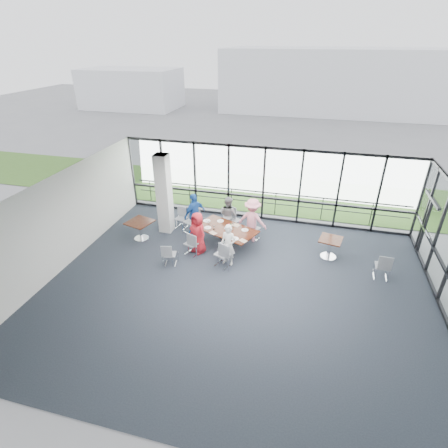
% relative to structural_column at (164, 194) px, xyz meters
% --- Properties ---
extents(floor, '(12.00, 10.00, 0.02)m').
position_rel_structural_column_xyz_m(floor, '(3.60, -3.00, -1.61)').
color(floor, '#222832').
rests_on(floor, ground).
extents(ceiling, '(12.00, 10.00, 0.04)m').
position_rel_structural_column_xyz_m(ceiling, '(3.60, -3.00, 1.60)').
color(ceiling, white).
rests_on(ceiling, ground).
extents(wall_left, '(0.10, 10.00, 3.20)m').
position_rel_structural_column_xyz_m(wall_left, '(-2.40, -3.00, 0.00)').
color(wall_left, silver).
rests_on(wall_left, ground).
extents(wall_front, '(12.00, 0.10, 3.20)m').
position_rel_structural_column_xyz_m(wall_front, '(3.60, -8.00, 0.00)').
color(wall_front, silver).
rests_on(wall_front, ground).
extents(curtain_wall_back, '(12.00, 0.10, 3.20)m').
position_rel_structural_column_xyz_m(curtain_wall_back, '(3.60, 2.00, 0.00)').
color(curtain_wall_back, white).
rests_on(curtain_wall_back, ground).
extents(exit_door, '(0.12, 1.60, 2.10)m').
position_rel_structural_column_xyz_m(exit_door, '(9.60, 0.75, -0.55)').
color(exit_door, black).
rests_on(exit_door, ground).
extents(structural_column, '(0.50, 0.50, 3.20)m').
position_rel_structural_column_xyz_m(structural_column, '(0.00, 0.00, 0.00)').
color(structural_column, silver).
rests_on(structural_column, ground).
extents(apron, '(80.00, 70.00, 0.02)m').
position_rel_structural_column_xyz_m(apron, '(3.60, 7.00, -1.62)').
color(apron, slate).
rests_on(apron, ground).
extents(grass_strip, '(80.00, 5.00, 0.01)m').
position_rel_structural_column_xyz_m(grass_strip, '(3.60, 5.00, -1.59)').
color(grass_strip, '#39601E').
rests_on(grass_strip, ground).
extents(hangar_main, '(24.00, 10.00, 6.00)m').
position_rel_structural_column_xyz_m(hangar_main, '(7.60, 29.00, 1.40)').
color(hangar_main, silver).
rests_on(hangar_main, ground).
extents(hangar_aux, '(10.00, 6.00, 4.00)m').
position_rel_structural_column_xyz_m(hangar_aux, '(-14.40, 25.00, 0.40)').
color(hangar_aux, silver).
rests_on(hangar_aux, ground).
extents(guard_rail, '(12.00, 0.06, 0.06)m').
position_rel_structural_column_xyz_m(guard_rail, '(3.60, 2.60, -1.10)').
color(guard_rail, '#2D2D33').
rests_on(guard_rail, ground).
extents(main_table, '(2.54, 2.00, 0.75)m').
position_rel_structural_column_xyz_m(main_table, '(2.64, -0.59, -0.95)').
color(main_table, '#340E09').
rests_on(main_table, ground).
extents(side_table_left, '(1.09, 1.09, 0.75)m').
position_rel_structural_column_xyz_m(side_table_left, '(-0.72, -0.89, -0.96)').
color(side_table_left, '#340E09').
rests_on(side_table_left, ground).
extents(side_table_right, '(0.89, 0.89, 0.75)m').
position_rel_structural_column_xyz_m(side_table_right, '(6.41, -0.40, -0.99)').
color(side_table_right, '#340E09').
rests_on(side_table_right, ground).
extents(diner_near_left, '(0.92, 0.83, 1.59)m').
position_rel_structural_column_xyz_m(diner_near_left, '(1.76, -1.24, -0.81)').
color(diner_near_left, red).
rests_on(diner_near_left, ground).
extents(diner_near_right, '(0.61, 0.50, 1.51)m').
position_rel_structural_column_xyz_m(diner_near_right, '(3.00, -1.71, -0.84)').
color(diner_near_right, white).
rests_on(diner_near_right, ground).
extents(diner_far_left, '(0.88, 0.76, 1.55)m').
position_rel_structural_column_xyz_m(diner_far_left, '(2.46, 0.47, -0.83)').
color(diner_far_left, gray).
rests_on(diner_far_left, ground).
extents(diner_far_right, '(1.20, 0.75, 1.74)m').
position_rel_structural_column_xyz_m(diner_far_right, '(3.50, 0.11, -0.73)').
color(diner_far_right, pink).
rests_on(diner_far_right, ground).
extents(diner_end, '(0.99, 1.15, 1.73)m').
position_rel_structural_column_xyz_m(diner_end, '(1.21, 0.05, -0.74)').
color(diner_end, '#1C52A7').
rests_on(diner_end, ground).
extents(chair_main_nl, '(0.57, 0.57, 0.91)m').
position_rel_structural_column_xyz_m(chair_main_nl, '(1.59, -1.44, -1.15)').
color(chair_main_nl, gray).
rests_on(chair_main_nl, ground).
extents(chair_main_nr, '(0.62, 0.62, 0.96)m').
position_rel_structural_column_xyz_m(chair_main_nr, '(2.86, -1.88, -1.12)').
color(chair_main_nr, gray).
rests_on(chair_main_nr, ground).
extents(chair_main_fl, '(0.64, 0.64, 0.97)m').
position_rel_structural_column_xyz_m(chair_main_fl, '(2.63, 0.61, -1.11)').
color(chair_main_fl, gray).
rests_on(chair_main_fl, ground).
extents(chair_main_fr, '(0.61, 0.61, 0.94)m').
position_rel_structural_column_xyz_m(chair_main_fr, '(3.52, 0.17, -1.13)').
color(chair_main_fr, gray).
rests_on(chair_main_fr, ground).
extents(chair_main_end, '(0.62, 0.62, 0.96)m').
position_rel_structural_column_xyz_m(chair_main_end, '(1.03, 0.09, -1.12)').
color(chair_main_end, gray).
rests_on(chair_main_end, ground).
extents(chair_spare_la, '(0.47, 0.47, 0.80)m').
position_rel_structural_column_xyz_m(chair_spare_la, '(1.07, -2.24, -1.20)').
color(chair_spare_la, gray).
rests_on(chair_spare_la, ground).
extents(chair_spare_lb, '(0.48, 0.48, 0.85)m').
position_rel_structural_column_xyz_m(chair_spare_lb, '(0.50, 0.35, -1.17)').
color(chair_spare_lb, gray).
rests_on(chair_spare_lb, ground).
extents(chair_spare_r, '(0.46, 0.46, 0.91)m').
position_rel_structural_column_xyz_m(chair_spare_r, '(8.06, -1.23, -1.15)').
color(chair_spare_r, gray).
rests_on(chair_spare_r, ground).
extents(plate_nl, '(0.26, 0.26, 0.01)m').
position_rel_structural_column_xyz_m(plate_nl, '(1.97, -0.71, -0.84)').
color(plate_nl, white).
rests_on(plate_nl, main_table).
extents(plate_nr, '(0.28, 0.28, 0.01)m').
position_rel_structural_column_xyz_m(plate_nr, '(3.13, -1.23, -0.84)').
color(plate_nr, white).
rests_on(plate_nr, main_table).
extents(plate_fl, '(0.26, 0.26, 0.01)m').
position_rel_structural_column_xyz_m(plate_fl, '(2.29, -0.07, -0.84)').
color(plate_fl, white).
rests_on(plate_fl, main_table).
extents(plate_fr, '(0.26, 0.26, 0.01)m').
position_rel_structural_column_xyz_m(plate_fr, '(3.34, -0.53, -0.84)').
color(plate_fr, white).
rests_on(plate_fr, main_table).
extents(plate_end, '(0.28, 0.28, 0.01)m').
position_rel_structural_column_xyz_m(plate_end, '(1.78, -0.19, -0.84)').
color(plate_end, white).
rests_on(plate_end, main_table).
extents(tumbler_a, '(0.07, 0.07, 0.14)m').
position_rel_structural_column_xyz_m(tumbler_a, '(2.23, -0.76, -0.78)').
color(tumbler_a, white).
rests_on(tumbler_a, main_table).
extents(tumbler_b, '(0.06, 0.06, 0.13)m').
position_rel_structural_column_xyz_m(tumbler_b, '(2.82, -0.90, -0.79)').
color(tumbler_b, white).
rests_on(tumbler_b, main_table).
extents(tumbler_c, '(0.08, 0.08, 0.15)m').
position_rel_structural_column_xyz_m(tumbler_c, '(2.86, -0.38, -0.77)').
color(tumbler_c, white).
rests_on(tumbler_c, main_table).
extents(tumbler_d, '(0.07, 0.07, 0.13)m').
position_rel_structural_column_xyz_m(tumbler_d, '(1.92, -0.42, -0.78)').
color(tumbler_d, white).
rests_on(tumbler_d, main_table).
extents(menu_a, '(0.34, 0.31, 0.00)m').
position_rel_structural_column_xyz_m(menu_a, '(2.27, -1.02, -0.85)').
color(menu_a, beige).
rests_on(menu_a, main_table).
extents(menu_b, '(0.34, 0.31, 0.00)m').
position_rel_structural_column_xyz_m(menu_b, '(3.43, -1.28, -0.85)').
color(menu_b, beige).
rests_on(menu_b, main_table).
extents(menu_c, '(0.38, 0.32, 0.00)m').
position_rel_structural_column_xyz_m(menu_c, '(2.92, -0.24, -0.85)').
color(menu_c, beige).
rests_on(menu_c, main_table).
extents(condiment_caddy, '(0.10, 0.07, 0.04)m').
position_rel_structural_column_xyz_m(condiment_caddy, '(2.78, -0.57, -0.83)').
color(condiment_caddy, black).
rests_on(condiment_caddy, main_table).
extents(ketchup_bottle, '(0.06, 0.06, 0.18)m').
position_rel_structural_column_xyz_m(ketchup_bottle, '(2.74, -0.53, -0.76)').
color(ketchup_bottle, '#B40C15').
rests_on(ketchup_bottle, main_table).
extents(green_bottle, '(0.05, 0.05, 0.20)m').
position_rel_structural_column_xyz_m(green_bottle, '(2.81, -0.56, -0.75)').
color(green_bottle, '#166C30').
rests_on(green_bottle, main_table).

